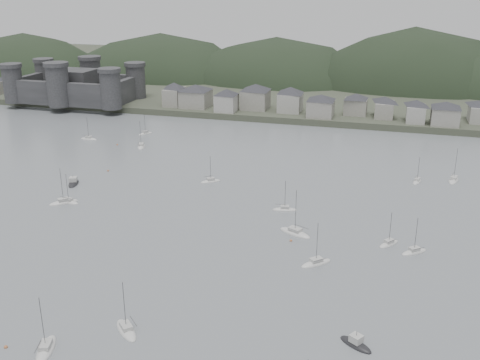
% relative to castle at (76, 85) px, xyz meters
% --- Properties ---
extents(ground, '(900.00, 900.00, 0.00)m').
position_rel_castle_xyz_m(ground, '(120.00, -179.80, -10.96)').
color(ground, slate).
rests_on(ground, ground).
extents(far_shore_land, '(900.00, 250.00, 3.00)m').
position_rel_castle_xyz_m(far_shore_land, '(120.00, 115.20, -9.46)').
color(far_shore_land, '#383D2D').
rests_on(far_shore_land, ground).
extents(forested_ridge, '(851.55, 103.94, 102.57)m').
position_rel_castle_xyz_m(forested_ridge, '(124.83, 89.60, -22.25)').
color(forested_ridge, black).
rests_on(forested_ridge, ground).
extents(castle, '(66.00, 43.00, 20.00)m').
position_rel_castle_xyz_m(castle, '(0.00, 0.00, 0.00)').
color(castle, '#2D2D2F').
rests_on(castle, far_shore_land).
extents(waterfront_town, '(451.48, 28.46, 12.92)m').
position_rel_castle_xyz_m(waterfront_town, '(170.59, 3.54, -2.30)').
color(waterfront_town, gray).
rests_on(waterfront_town, far_shore_land).
extents(sailboat_lead, '(7.45, 2.48, 10.17)m').
position_rel_castle_xyz_m(sailboat_lead, '(40.25, -57.67, -10.79)').
color(sailboat_lead, silver).
rests_on(sailboat_lead, ground).
extents(moored_fleet, '(264.95, 165.08, 13.30)m').
position_rel_castle_xyz_m(moored_fleet, '(121.21, -123.37, -10.79)').
color(moored_fleet, silver).
rests_on(moored_fleet, ground).
extents(motor_launch_near, '(7.21, 5.88, 3.68)m').
position_rel_castle_xyz_m(motor_launch_near, '(160.59, -169.39, -10.66)').
color(motor_launch_near, black).
rests_on(motor_launch_near, ground).
extents(motor_launch_far, '(5.74, 8.86, 3.99)m').
position_rel_castle_xyz_m(motor_launch_far, '(63.60, -107.41, -10.68)').
color(motor_launch_far, black).
rests_on(motor_launch_far, ground).
extents(mooring_buoys, '(151.26, 126.11, 0.70)m').
position_rel_castle_xyz_m(mooring_buoys, '(103.74, -121.38, -10.81)').
color(mooring_buoys, '#B7693D').
rests_on(mooring_buoys, ground).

